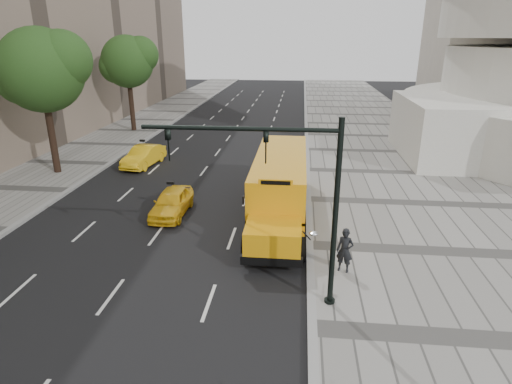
# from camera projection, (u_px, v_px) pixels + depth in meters

# --- Properties ---
(ground) EXTENTS (140.00, 140.00, 0.00)m
(ground) POSITION_uv_depth(u_px,v_px,m) (202.00, 197.00, 24.26)
(ground) COLOR black
(ground) RESTS_ON ground
(sidewalk_museum) EXTENTS (12.00, 140.00, 0.15)m
(sidewalk_museum) POSITION_uv_depth(u_px,v_px,m) (420.00, 204.00, 23.06)
(sidewalk_museum) COLOR gray
(sidewalk_museum) RESTS_ON ground
(sidewalk_far) EXTENTS (6.00, 140.00, 0.15)m
(sidewalk_far) POSITION_uv_depth(u_px,v_px,m) (20.00, 189.00, 25.31)
(sidewalk_far) COLOR gray
(sidewalk_far) RESTS_ON ground
(curb_museum) EXTENTS (0.30, 140.00, 0.15)m
(curb_museum) POSITION_uv_depth(u_px,v_px,m) (308.00, 200.00, 23.65)
(curb_museum) COLOR gray
(curb_museum) RESTS_ON ground
(curb_far) EXTENTS (0.30, 140.00, 0.15)m
(curb_far) POSITION_uv_depth(u_px,v_px,m) (68.00, 191.00, 25.01)
(curb_far) COLOR gray
(curb_far) RESTS_ON ground
(tree_b) EXTENTS (5.78, 5.13, 9.22)m
(tree_b) POSITION_uv_depth(u_px,v_px,m) (42.00, 70.00, 26.11)
(tree_b) COLOR black
(tree_b) RESTS_ON ground
(tree_c) EXTENTS (5.27, 4.69, 8.79)m
(tree_c) POSITION_uv_depth(u_px,v_px,m) (128.00, 61.00, 38.94)
(tree_c) COLOR black
(tree_c) RESTS_ON ground
(school_bus) EXTENTS (2.96, 11.56, 3.19)m
(school_bus) POSITION_uv_depth(u_px,v_px,m) (280.00, 180.00, 21.53)
(school_bus) COLOR orange
(school_bus) RESTS_ON ground
(taxi_near) EXTENTS (1.59, 3.89, 1.32)m
(taxi_near) POSITION_uv_depth(u_px,v_px,m) (172.00, 202.00, 21.72)
(taxi_near) COLOR yellow
(taxi_near) RESTS_ON ground
(taxi_far) EXTENTS (2.06, 4.42, 1.40)m
(taxi_far) POSITION_uv_depth(u_px,v_px,m) (144.00, 156.00, 29.96)
(taxi_far) COLOR yellow
(taxi_far) RESTS_ON ground
(pedestrian) EXTENTS (0.73, 0.59, 1.74)m
(pedestrian) POSITION_uv_depth(u_px,v_px,m) (345.00, 250.00, 16.06)
(pedestrian) COLOR black
(pedestrian) RESTS_ON sidewalk_museum
(traffic_signal) EXTENTS (6.18, 0.36, 6.40)m
(traffic_signal) POSITION_uv_depth(u_px,v_px,m) (291.00, 191.00, 13.23)
(traffic_signal) COLOR black
(traffic_signal) RESTS_ON ground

